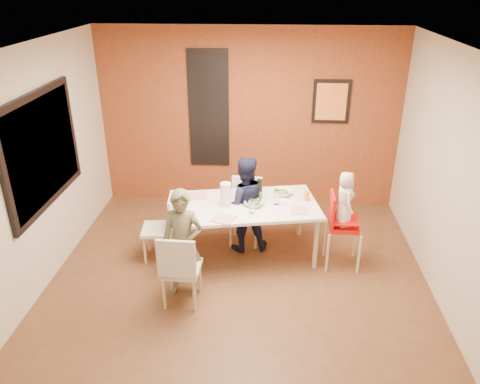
# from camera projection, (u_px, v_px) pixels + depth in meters

# --- Properties ---
(ground) EXTENTS (4.50, 4.50, 0.00)m
(ground) POSITION_uv_depth(u_px,v_px,m) (238.00, 282.00, 5.58)
(ground) COLOR brown
(ground) RESTS_ON ground
(ceiling) EXTENTS (4.50, 4.50, 0.02)m
(ceiling) POSITION_uv_depth(u_px,v_px,m) (238.00, 48.00, 4.43)
(ceiling) COLOR white
(ceiling) RESTS_ON wall_back
(wall_back) EXTENTS (4.50, 0.02, 2.70)m
(wall_back) POSITION_uv_depth(u_px,v_px,m) (249.00, 119.00, 7.04)
(wall_back) COLOR beige
(wall_back) RESTS_ON ground
(wall_front) EXTENTS (4.50, 0.02, 2.70)m
(wall_front) POSITION_uv_depth(u_px,v_px,m) (212.00, 319.00, 2.98)
(wall_front) COLOR beige
(wall_front) RESTS_ON ground
(wall_left) EXTENTS (0.02, 4.50, 2.70)m
(wall_left) POSITION_uv_depth(u_px,v_px,m) (35.00, 173.00, 5.15)
(wall_left) COLOR beige
(wall_left) RESTS_ON ground
(wall_right) EXTENTS (0.02, 4.50, 2.70)m
(wall_right) POSITION_uv_depth(u_px,v_px,m) (453.00, 184.00, 4.87)
(wall_right) COLOR beige
(wall_right) RESTS_ON ground
(brick_accent_wall) EXTENTS (4.50, 0.02, 2.70)m
(brick_accent_wall) POSITION_uv_depth(u_px,v_px,m) (249.00, 120.00, 7.02)
(brick_accent_wall) COLOR maroon
(brick_accent_wall) RESTS_ON ground
(picture_window_frame) EXTENTS (0.05, 1.70, 1.30)m
(picture_window_frame) POSITION_uv_depth(u_px,v_px,m) (42.00, 150.00, 5.24)
(picture_window_frame) COLOR black
(picture_window_frame) RESTS_ON wall_left
(picture_window_pane) EXTENTS (0.02, 1.55, 1.15)m
(picture_window_pane) POSITION_uv_depth(u_px,v_px,m) (43.00, 150.00, 5.24)
(picture_window_pane) COLOR black
(picture_window_pane) RESTS_ON wall_left
(glassblock_strip) EXTENTS (0.55, 0.03, 1.70)m
(glassblock_strip) POSITION_uv_depth(u_px,v_px,m) (209.00, 109.00, 6.98)
(glassblock_strip) COLOR silver
(glassblock_strip) RESTS_ON wall_back
(glassblock_surround) EXTENTS (0.60, 0.03, 1.76)m
(glassblock_surround) POSITION_uv_depth(u_px,v_px,m) (209.00, 109.00, 6.98)
(glassblock_surround) COLOR black
(glassblock_surround) RESTS_ON wall_back
(art_print_frame) EXTENTS (0.54, 0.03, 0.64)m
(art_print_frame) POSITION_uv_depth(u_px,v_px,m) (331.00, 102.00, 6.80)
(art_print_frame) COLOR black
(art_print_frame) RESTS_ON wall_back
(art_print_canvas) EXTENTS (0.44, 0.01, 0.54)m
(art_print_canvas) POSITION_uv_depth(u_px,v_px,m) (331.00, 102.00, 6.79)
(art_print_canvas) COLOR #F89D37
(art_print_canvas) RESTS_ON wall_back
(dining_table) EXTENTS (1.91, 1.29, 0.73)m
(dining_table) POSITION_uv_depth(u_px,v_px,m) (247.00, 209.00, 5.86)
(dining_table) COLOR white
(dining_table) RESTS_ON ground
(chair_near) EXTENTS (0.42, 0.42, 0.89)m
(chair_near) POSITION_uv_depth(u_px,v_px,m) (179.00, 267.00, 5.00)
(chair_near) COLOR beige
(chair_near) RESTS_ON ground
(chair_far) EXTENTS (0.45, 0.45, 0.89)m
(chair_far) POSITION_uv_depth(u_px,v_px,m) (246.00, 206.00, 6.30)
(chair_far) COLOR white
(chair_far) RESTS_ON ground
(chair_left) EXTENTS (0.44, 0.44, 0.86)m
(chair_left) POSITION_uv_depth(u_px,v_px,m) (164.00, 224.00, 5.88)
(chair_left) COLOR white
(chair_left) RESTS_ON ground
(high_chair) EXTENTS (0.41, 0.41, 0.97)m
(high_chair) POSITION_uv_depth(u_px,v_px,m) (340.00, 223.00, 5.69)
(high_chair) COLOR red
(high_chair) RESTS_ON ground
(child_near) EXTENTS (0.49, 0.34, 1.28)m
(child_near) POSITION_uv_depth(u_px,v_px,m) (183.00, 244.00, 5.15)
(child_near) COLOR #605D44
(child_near) RESTS_ON ground
(child_far) EXTENTS (0.71, 0.60, 1.29)m
(child_far) POSITION_uv_depth(u_px,v_px,m) (244.00, 204.00, 6.02)
(child_far) COLOR black
(child_far) RESTS_ON ground
(toddler) EXTENTS (0.28, 0.37, 0.68)m
(toddler) POSITION_uv_depth(u_px,v_px,m) (345.00, 199.00, 5.55)
(toddler) COLOR silver
(toddler) RESTS_ON high_chair
(plate_near_left) EXTENTS (0.32, 0.32, 0.01)m
(plate_near_left) POSITION_uv_depth(u_px,v_px,m) (223.00, 219.00, 5.47)
(plate_near_left) COLOR white
(plate_near_left) RESTS_ON dining_table
(plate_far_mid) EXTENTS (0.29, 0.29, 0.01)m
(plate_far_mid) POSITION_uv_depth(u_px,v_px,m) (251.00, 190.00, 6.19)
(plate_far_mid) COLOR white
(plate_far_mid) RESTS_ON dining_table
(plate_near_right) EXTENTS (0.20, 0.20, 0.01)m
(plate_near_right) POSITION_uv_depth(u_px,v_px,m) (299.00, 211.00, 5.66)
(plate_near_right) COLOR white
(plate_near_right) RESTS_ON dining_table
(plate_far_left) EXTENTS (0.28, 0.28, 0.01)m
(plate_far_left) POSITION_uv_depth(u_px,v_px,m) (198.00, 196.00, 6.03)
(plate_far_left) COLOR white
(plate_far_left) RESTS_ON dining_table
(salad_bowl_a) EXTENTS (0.30, 0.30, 0.06)m
(salad_bowl_a) POSITION_uv_depth(u_px,v_px,m) (254.00, 203.00, 5.78)
(salad_bowl_a) COLOR white
(salad_bowl_a) RESTS_ON dining_table
(salad_bowl_b) EXTENTS (0.30, 0.30, 0.06)m
(salad_bowl_b) POSITION_uv_depth(u_px,v_px,m) (283.00, 193.00, 6.06)
(salad_bowl_b) COLOR white
(salad_bowl_b) RESTS_ON dining_table
(wine_bottle) EXTENTS (0.07, 0.07, 0.28)m
(wine_bottle) POSITION_uv_depth(u_px,v_px,m) (259.00, 190.00, 5.88)
(wine_bottle) COLOR black
(wine_bottle) RESTS_ON dining_table
(wine_glass_a) EXTENTS (0.06, 0.06, 0.18)m
(wine_glass_a) POSITION_uv_depth(u_px,v_px,m) (251.00, 206.00, 5.58)
(wine_glass_a) COLOR white
(wine_glass_a) RESTS_ON dining_table
(wine_glass_b) EXTENTS (0.07, 0.07, 0.19)m
(wine_glass_b) POSITION_uv_depth(u_px,v_px,m) (276.00, 197.00, 5.79)
(wine_glass_b) COLOR white
(wine_glass_b) RESTS_ON dining_table
(paper_towel_roll) EXTENTS (0.13, 0.13, 0.30)m
(paper_towel_roll) POSITION_uv_depth(u_px,v_px,m) (226.00, 195.00, 5.73)
(paper_towel_roll) COLOR white
(paper_towel_roll) RESTS_ON dining_table
(condiment_red) EXTENTS (0.04, 0.04, 0.15)m
(condiment_red) POSITION_uv_depth(u_px,v_px,m) (261.00, 197.00, 5.83)
(condiment_red) COLOR red
(condiment_red) RESTS_ON dining_table
(condiment_green) EXTENTS (0.04, 0.04, 0.14)m
(condiment_green) POSITION_uv_depth(u_px,v_px,m) (261.00, 198.00, 5.83)
(condiment_green) COLOR #2E7B29
(condiment_green) RESTS_ON dining_table
(condiment_brown) EXTENTS (0.04, 0.04, 0.15)m
(condiment_brown) POSITION_uv_depth(u_px,v_px,m) (255.00, 195.00, 5.88)
(condiment_brown) COLOR brown
(condiment_brown) RESTS_ON dining_table
(sippy_cup) EXTENTS (0.07, 0.07, 0.12)m
(sippy_cup) POSITION_uv_depth(u_px,v_px,m) (307.00, 196.00, 5.90)
(sippy_cup) COLOR orange
(sippy_cup) RESTS_ON dining_table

